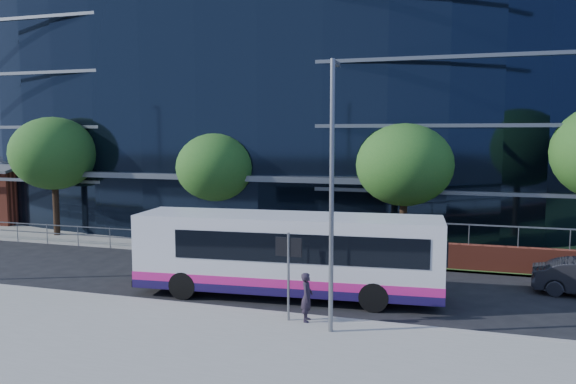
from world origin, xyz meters
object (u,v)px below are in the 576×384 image
(street_sign, at_px, (289,258))
(tree_far_a, at_px, (54,154))
(tree_far_c, at_px, (404,165))
(pedestrian, at_px, (307,297))
(streetlight_east, at_px, (332,188))
(city_bus, at_px, (290,254))
(tree_far_b, at_px, (216,167))

(street_sign, height_order, tree_far_a, tree_far_a)
(tree_far_c, xyz_separation_m, pedestrian, (-1.92, -10.50, -3.61))
(tree_far_a, relative_size, pedestrian, 4.51)
(tree_far_a, distance_m, tree_far_c, 20.00)
(streetlight_east, xyz_separation_m, city_bus, (-2.36, 3.55, -2.82))
(tree_far_c, relative_size, pedestrian, 4.21)
(street_sign, distance_m, tree_far_b, 13.54)
(tree_far_c, relative_size, city_bus, 0.57)
(tree_far_a, height_order, tree_far_b, tree_far_a)
(streetlight_east, height_order, pedestrian, streetlight_east)
(street_sign, height_order, tree_far_b, tree_far_b)
(tree_far_b, bearing_deg, streetlight_east, -52.37)
(tree_far_a, xyz_separation_m, pedestrian, (18.08, -10.50, -3.94))
(streetlight_east, bearing_deg, tree_far_b, 127.63)
(tree_far_a, bearing_deg, streetlight_east, -30.46)
(streetlight_east, bearing_deg, street_sign, 158.64)
(pedestrian, bearing_deg, tree_far_b, 29.80)
(street_sign, relative_size, tree_far_a, 0.40)
(tree_far_b, bearing_deg, tree_far_c, -2.86)
(tree_far_a, distance_m, pedestrian, 21.27)
(pedestrian, bearing_deg, tree_far_c, -16.87)
(tree_far_c, height_order, city_bus, tree_far_c)
(street_sign, bearing_deg, tree_far_c, 76.71)
(tree_far_c, height_order, streetlight_east, streetlight_east)
(tree_far_a, relative_size, streetlight_east, 0.87)
(tree_far_a, height_order, city_bus, tree_far_a)
(tree_far_b, distance_m, streetlight_east, 14.74)
(pedestrian, bearing_deg, tree_far_a, 53.37)
(tree_far_a, relative_size, tree_far_b, 1.15)
(tree_far_c, bearing_deg, tree_far_a, 180.00)
(tree_far_c, bearing_deg, pedestrian, -100.39)
(tree_far_a, distance_m, streetlight_east, 22.05)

